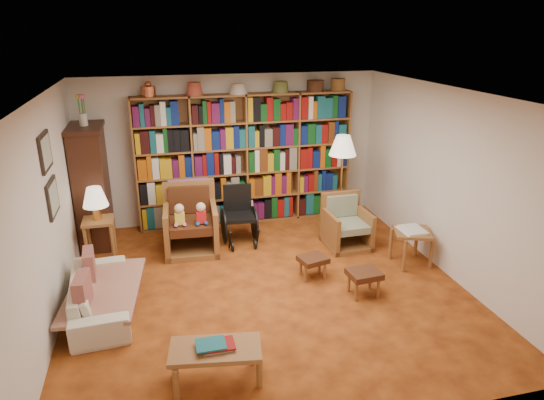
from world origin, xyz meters
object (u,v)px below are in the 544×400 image
object	(u,v)px
armchair_leather	(190,223)
armchair_sage	(345,226)
floor_lamp	(343,150)
footstool_b	(364,276)
side_table_lamp	(99,230)
coffee_table	(215,352)
sofa	(100,294)
wheelchair	(239,217)
side_table_papers	(412,236)
footstool_a	(313,261)

from	to	relation	value
armchair_leather	armchair_sage	world-z (taller)	armchair_leather
floor_lamp	footstool_b	bearing A→B (deg)	-102.48
side_table_lamp	floor_lamp	xyz separation A→B (m)	(3.73, 0.12, 0.93)
coffee_table	floor_lamp	bearing A→B (deg)	51.47
sofa	side_table_lamp	bearing A→B (deg)	0.25
armchair_sage	floor_lamp	xyz separation A→B (m)	(0.09, 0.46, 1.10)
sofa	footstool_b	distance (m)	3.23
wheelchair	sofa	bearing A→B (deg)	-140.89
floor_lamp	side_table_papers	world-z (taller)	floor_lamp
wheelchair	floor_lamp	bearing A→B (deg)	-1.98
sofa	armchair_sage	distance (m)	3.71
armchair_leather	side_table_papers	distance (m)	3.27
armchair_leather	armchair_sage	xyz separation A→B (m)	(2.34, -0.45, -0.11)
armchair_sage	wheelchair	distance (m)	1.66
side_table_papers	footstool_b	xyz separation A→B (m)	(-1.00, -0.63, -0.16)
side_table_papers	coffee_table	bearing A→B (deg)	-149.69
armchair_sage	wheelchair	size ratio (longest dim) A/B	0.89
armchair_leather	footstool_b	distance (m)	2.79
footstool_b	armchair_leather	bearing A→B (deg)	135.76
side_table_lamp	footstool_a	world-z (taller)	side_table_lamp
side_table_lamp	armchair_leather	bearing A→B (deg)	4.69
floor_lamp	coffee_table	world-z (taller)	floor_lamp
sofa	wheelchair	distance (m)	2.55
footstool_a	side_table_lamp	bearing A→B (deg)	156.07
armchair_leather	footstool_a	size ratio (longest dim) A/B	2.37
side_table_papers	side_table_lamp	bearing A→B (deg)	164.36
side_table_papers	footstool_b	distance (m)	1.19
footstool_b	footstool_a	bearing A→B (deg)	129.39
side_table_papers	sofa	bearing A→B (deg)	-176.95
footstool_b	coffee_table	bearing A→B (deg)	-150.71
side_table_lamp	floor_lamp	world-z (taller)	floor_lamp
armchair_sage	side_table_papers	world-z (taller)	armchair_sage
side_table_lamp	footstool_a	distance (m)	3.09
armchair_sage	armchair_leather	bearing A→B (deg)	169.03
floor_lamp	coffee_table	xyz separation A→B (m)	(-2.46, -3.09, -1.07)
side_table_lamp	wheelchair	bearing A→B (deg)	4.82
armchair_leather	footstool_b	bearing A→B (deg)	-44.24
side_table_papers	coffee_table	world-z (taller)	side_table_papers
armchair_sage	floor_lamp	distance (m)	1.20
armchair_sage	coffee_table	size ratio (longest dim) A/B	0.87
footstool_a	floor_lamp	bearing A→B (deg)	56.26
armchair_leather	footstool_b	xyz separation A→B (m)	(2.00, -1.94, -0.14)
footstool_a	coffee_table	world-z (taller)	coffee_table
floor_lamp	footstool_a	bearing A→B (deg)	-123.74
sofa	armchair_sage	bearing A→B (deg)	-76.78
wheelchair	floor_lamp	distance (m)	1.94
side_table_lamp	footstool_a	bearing A→B (deg)	-23.93
wheelchair	footstool_b	xyz separation A→B (m)	(1.23, -2.01, -0.14)
floor_lamp	footstool_a	size ratio (longest dim) A/B	3.82
side_table_papers	coffee_table	distance (m)	3.51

